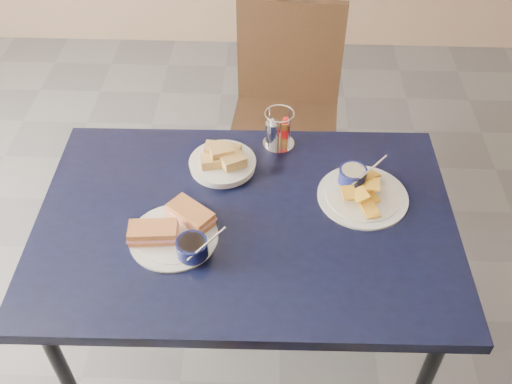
{
  "coord_description": "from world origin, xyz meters",
  "views": [
    {
      "loc": [
        -0.05,
        -1.02,
        2.02
      ],
      "look_at": [
        -0.1,
        0.2,
        0.82
      ],
      "focal_mm": 40.0,
      "sensor_mm": 36.0,
      "label": 1
    }
  ],
  "objects_px": {
    "plantain_plate": "(360,189)",
    "bread_basket": "(223,160)",
    "chair_far": "(285,100)",
    "dining_table": "(246,231)",
    "condiment_caddy": "(278,131)",
    "sandwich_plate": "(177,232)"
  },
  "relations": [
    {
      "from": "bread_basket",
      "to": "condiment_caddy",
      "type": "bearing_deg",
      "value": 34.98
    },
    {
      "from": "chair_far",
      "to": "sandwich_plate",
      "type": "relative_size",
      "value": 3.26
    },
    {
      "from": "sandwich_plate",
      "to": "condiment_caddy",
      "type": "distance_m",
      "value": 0.53
    },
    {
      "from": "dining_table",
      "to": "sandwich_plate",
      "type": "xyz_separation_m",
      "value": [
        -0.2,
        -0.09,
        0.09
      ]
    },
    {
      "from": "chair_far",
      "to": "bread_basket",
      "type": "xyz_separation_m",
      "value": [
        -0.21,
        -0.67,
        0.22
      ]
    },
    {
      "from": "dining_table",
      "to": "chair_far",
      "type": "bearing_deg",
      "value": 82.24
    },
    {
      "from": "plantain_plate",
      "to": "condiment_caddy",
      "type": "relative_size",
      "value": 2.09
    },
    {
      "from": "dining_table",
      "to": "plantain_plate",
      "type": "relative_size",
      "value": 4.52
    },
    {
      "from": "sandwich_plate",
      "to": "condiment_caddy",
      "type": "height_order",
      "value": "condiment_caddy"
    },
    {
      "from": "chair_far",
      "to": "dining_table",
      "type": "bearing_deg",
      "value": -97.76
    },
    {
      "from": "plantain_plate",
      "to": "bread_basket",
      "type": "xyz_separation_m",
      "value": [
        -0.44,
        0.11,
        0.01
      ]
    },
    {
      "from": "plantain_plate",
      "to": "bread_basket",
      "type": "bearing_deg",
      "value": 166.21
    },
    {
      "from": "sandwich_plate",
      "to": "condiment_caddy",
      "type": "relative_size",
      "value": 2.17
    },
    {
      "from": "sandwich_plate",
      "to": "plantain_plate",
      "type": "relative_size",
      "value": 1.04
    },
    {
      "from": "dining_table",
      "to": "chair_far",
      "type": "xyz_separation_m",
      "value": [
        0.12,
        0.9,
        -0.14
      ]
    },
    {
      "from": "chair_far",
      "to": "bread_basket",
      "type": "height_order",
      "value": "chair_far"
    },
    {
      "from": "dining_table",
      "to": "plantain_plate",
      "type": "distance_m",
      "value": 0.38
    },
    {
      "from": "dining_table",
      "to": "bread_basket",
      "type": "relative_size",
      "value": 5.91
    },
    {
      "from": "bread_basket",
      "to": "plantain_plate",
      "type": "bearing_deg",
      "value": -13.79
    },
    {
      "from": "chair_far",
      "to": "bread_basket",
      "type": "relative_size",
      "value": 4.43
    },
    {
      "from": "sandwich_plate",
      "to": "bread_basket",
      "type": "relative_size",
      "value": 1.36
    },
    {
      "from": "dining_table",
      "to": "sandwich_plate",
      "type": "distance_m",
      "value": 0.23
    }
  ]
}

